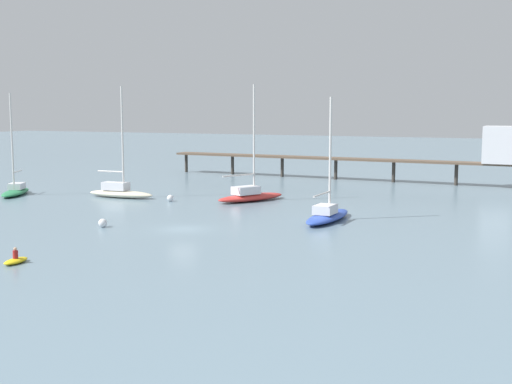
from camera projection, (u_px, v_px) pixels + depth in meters
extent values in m
plane|color=slate|center=(183.00, 229.00, 59.70)|extent=(400.00, 400.00, 0.00)
cube|color=brown|center=(336.00, 159.00, 101.09)|extent=(55.21, 5.50, 0.30)
cylinder|color=#38332D|center=(186.00, 163.00, 113.04)|extent=(0.50, 0.50, 3.01)
cylinder|color=#38332D|center=(233.00, 165.00, 109.12)|extent=(0.50, 0.50, 3.01)
cylinder|color=#38332D|center=(282.00, 167.00, 105.21)|extent=(0.50, 0.50, 3.01)
cylinder|color=#38332D|center=(336.00, 169.00, 101.29)|extent=(0.50, 0.50, 3.01)
cylinder|color=#38332D|center=(394.00, 172.00, 97.38)|extent=(0.50, 0.50, 3.01)
cylinder|color=#38332D|center=(456.00, 175.00, 93.46)|extent=(0.50, 0.50, 3.01)
cube|color=silver|center=(501.00, 145.00, 90.43)|extent=(4.39, 4.39, 5.00)
ellipsoid|color=beige|center=(121.00, 194.00, 80.81)|extent=(8.79, 2.40, 0.88)
cube|color=silver|center=(116.00, 186.00, 80.96)|extent=(3.21, 1.61, 0.96)
cylinder|color=silver|center=(122.00, 139.00, 79.82)|extent=(0.22, 0.22, 12.38)
cylinder|color=silver|center=(111.00, 171.00, 81.00)|extent=(3.61, 0.27, 0.18)
ellipsoid|color=#2D4CB7|center=(328.00, 217.00, 64.16)|extent=(2.79, 9.63, 0.79)
cube|color=silver|center=(325.00, 209.00, 63.38)|extent=(1.83, 2.45, 0.85)
cylinder|color=silver|center=(330.00, 155.00, 63.86)|extent=(0.23, 0.23, 10.97)
cylinder|color=silver|center=(322.00, 194.00, 62.36)|extent=(0.31, 4.33, 0.19)
ellipsoid|color=#287F4C|center=(15.00, 192.00, 83.07)|extent=(5.48, 8.13, 0.69)
cube|color=silver|center=(17.00, 186.00, 83.61)|extent=(2.41, 2.72, 0.75)
cylinder|color=silver|center=(12.00, 142.00, 81.90)|extent=(0.22, 0.22, 11.82)
cylinder|color=silver|center=(17.00, 172.00, 83.90)|extent=(1.49, 2.87, 0.17)
ellipsoid|color=red|center=(251.00, 197.00, 77.86)|extent=(6.57, 9.33, 0.84)
cube|color=silver|center=(246.00, 190.00, 77.30)|extent=(3.02, 3.52, 0.92)
cylinder|color=silver|center=(254.00, 139.00, 77.31)|extent=(0.23, 0.23, 12.56)
cylinder|color=silver|center=(239.00, 175.00, 76.43)|extent=(2.24, 4.04, 0.18)
ellipsoid|color=yellow|center=(16.00, 261.00, 46.59)|extent=(1.19, 2.29, 0.35)
cylinder|color=maroon|center=(15.00, 254.00, 46.53)|extent=(0.39, 0.39, 0.55)
sphere|color=tan|center=(15.00, 249.00, 46.48)|extent=(0.24, 0.24, 0.24)
sphere|color=silver|center=(103.00, 223.00, 60.66)|extent=(0.78, 0.78, 0.78)
sphere|color=silver|center=(170.00, 198.00, 77.55)|extent=(0.75, 0.75, 0.75)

